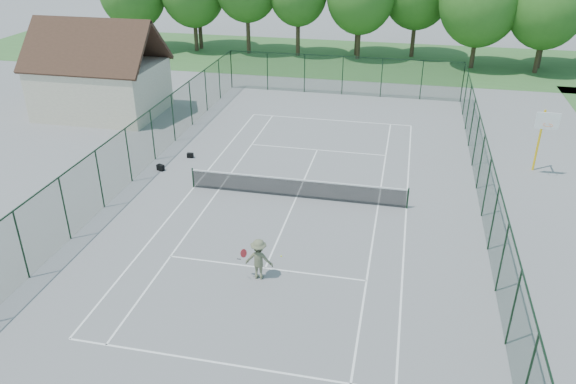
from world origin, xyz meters
name	(u,v)px	position (x,y,z in m)	size (l,w,h in m)	color
ground	(296,197)	(0.00, 0.00, 0.00)	(140.00, 140.00, 0.00)	gray
grass_far	(357,59)	(0.00, 30.00, 0.01)	(80.00, 16.00, 0.01)	#3D6F34
court_lines	(296,197)	(0.00, 0.00, 0.00)	(11.05, 23.85, 0.01)	white
tennis_net	(296,187)	(0.00, 0.00, 0.58)	(11.08, 0.08, 1.10)	black
fence_enclosure	(297,169)	(0.00, 0.00, 1.56)	(18.05, 36.05, 3.02)	#18361D
utility_building	(99,70)	(-16.00, 10.00, 3.12)	(8.60, 6.27, 6.63)	beige
basketball_goal	(544,130)	(12.28, 5.59, 2.57)	(1.20, 1.43, 3.65)	yellow
sports_bag_a	(161,168)	(-8.07, 1.63, 0.16)	(0.41, 0.25, 0.33)	black
sports_bag_b	(190,155)	(-7.10, 3.67, 0.14)	(0.36, 0.22, 0.28)	black
tennis_player	(259,259)	(-0.07, -7.06, 0.86)	(1.69, 0.95, 1.72)	#636649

